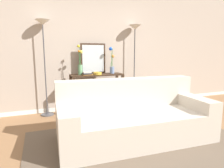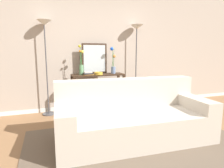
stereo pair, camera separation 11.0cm
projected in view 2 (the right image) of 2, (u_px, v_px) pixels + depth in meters
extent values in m
cube|color=#936B47|center=(138.00, 156.00, 2.45)|extent=(16.00, 16.00, 0.02)
cube|color=white|center=(94.00, 105.00, 4.63)|extent=(12.00, 0.15, 0.09)
cube|color=#B7A899|center=(93.00, 46.00, 4.41)|extent=(12.00, 0.14, 2.67)
cube|color=brown|center=(137.00, 143.00, 2.78)|extent=(3.09, 1.88, 0.01)
cube|color=beige|center=(134.00, 127.00, 2.84)|extent=(2.27, 1.05, 0.42)
cube|color=beige|center=(126.00, 93.00, 3.09)|extent=(2.24, 0.37, 0.46)
cube|color=beige|center=(65.00, 128.00, 2.55)|extent=(0.29, 0.95, 0.60)
cube|color=beige|center=(192.00, 115.00, 3.10)|extent=(0.29, 0.95, 0.60)
cube|color=#382619|center=(98.00, 75.00, 4.14)|extent=(1.11, 0.39, 0.03)
cube|color=#382619|center=(98.00, 105.00, 4.25)|extent=(1.03, 0.33, 0.01)
cube|color=#382619|center=(75.00, 97.00, 3.88)|extent=(0.05, 0.05, 0.80)
cube|color=#382619|center=(124.00, 93.00, 4.22)|extent=(0.05, 0.05, 0.80)
cube|color=#382619|center=(72.00, 94.00, 4.19)|extent=(0.05, 0.05, 0.80)
cube|color=#382619|center=(118.00, 91.00, 4.53)|extent=(0.05, 0.05, 0.80)
cylinder|color=#4C4C51|center=(49.00, 114.00, 4.07)|extent=(0.26, 0.26, 0.02)
cylinder|color=#4C4C51|center=(47.00, 71.00, 3.92)|extent=(0.02, 0.02, 1.79)
cone|color=silver|center=(44.00, 23.00, 3.77)|extent=(0.28, 0.28, 0.10)
cylinder|color=#4C4C51|center=(135.00, 105.00, 4.71)|extent=(0.26, 0.26, 0.02)
cylinder|color=#4C4C51|center=(136.00, 68.00, 4.57)|extent=(0.02, 0.02, 1.79)
cone|color=silver|center=(137.00, 27.00, 4.41)|extent=(0.28, 0.28, 0.10)
cube|color=#382619|center=(94.00, 59.00, 4.23)|extent=(0.55, 0.02, 0.65)
cube|color=silver|center=(95.00, 59.00, 4.22)|extent=(0.48, 0.01, 0.58)
cylinder|color=#669E6B|center=(81.00, 70.00, 4.02)|extent=(0.09, 0.09, 0.20)
cylinder|color=#3D7538|center=(82.00, 58.00, 3.99)|extent=(0.02, 0.03, 0.27)
sphere|color=#E5D547|center=(82.00, 52.00, 3.98)|extent=(0.07, 0.07, 0.07)
cylinder|color=#3D7538|center=(80.00, 55.00, 3.99)|extent=(0.02, 0.02, 0.38)
sphere|color=gold|center=(80.00, 46.00, 3.97)|extent=(0.06, 0.06, 0.06)
cylinder|color=#3D7538|center=(81.00, 58.00, 3.97)|extent=(0.03, 0.03, 0.28)
sphere|color=orange|center=(80.00, 51.00, 3.93)|extent=(0.04, 0.04, 0.04)
cylinder|color=#6B84AD|center=(113.00, 70.00, 4.25)|extent=(0.10, 0.10, 0.15)
cylinder|color=#3D7538|center=(114.00, 61.00, 4.23)|extent=(0.02, 0.02, 0.23)
sphere|color=orange|center=(114.00, 56.00, 4.23)|extent=(0.07, 0.07, 0.07)
cylinder|color=#3D7538|center=(113.00, 58.00, 4.20)|extent=(0.01, 0.04, 0.38)
sphere|color=blue|center=(112.00, 49.00, 4.16)|extent=(0.08, 0.08, 0.08)
cylinder|color=#3D7538|center=(113.00, 58.00, 4.22)|extent=(0.06, 0.01, 0.39)
sphere|color=gold|center=(113.00, 49.00, 4.21)|extent=(0.05, 0.05, 0.05)
cylinder|color=gold|center=(98.00, 74.00, 4.01)|extent=(0.17, 0.17, 0.05)
torus|color=gold|center=(98.00, 72.00, 4.01)|extent=(0.17, 0.17, 0.01)
cube|color=#B77F33|center=(88.00, 74.00, 3.98)|extent=(0.21, 0.14, 0.02)
cube|color=#2D2D33|center=(88.00, 74.00, 3.96)|extent=(0.19, 0.14, 0.03)
cube|color=silver|center=(88.00, 72.00, 3.96)|extent=(0.17, 0.13, 0.03)
cube|color=tan|center=(78.00, 111.00, 4.12)|extent=(0.03, 0.17, 0.12)
cube|color=gold|center=(80.00, 111.00, 4.13)|extent=(0.03, 0.16, 0.12)
cube|color=#1E7075|center=(82.00, 110.00, 4.14)|extent=(0.03, 0.13, 0.13)
cube|color=#B77F33|center=(83.00, 110.00, 4.16)|extent=(0.04, 0.16, 0.12)
cube|color=slate|center=(85.00, 110.00, 4.17)|extent=(0.04, 0.16, 0.12)
cube|color=#BC3328|center=(87.00, 110.00, 4.18)|extent=(0.04, 0.16, 0.11)
cube|color=#6B3360|center=(89.00, 110.00, 4.20)|extent=(0.05, 0.15, 0.11)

